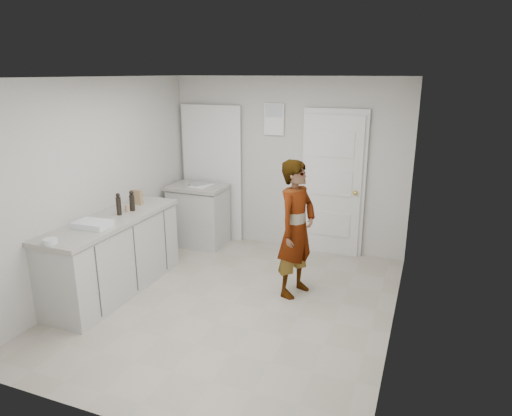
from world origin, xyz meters
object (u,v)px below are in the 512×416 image
at_px(person, 296,229).
at_px(cake_mix_box, 138,197).
at_px(baking_dish, 93,225).
at_px(egg_bowl, 50,241).
at_px(spice_jar, 127,208).
at_px(oil_cruet_b, 119,204).
at_px(oil_cruet_a, 132,201).

distance_m(person, cake_mix_box, 2.08).
distance_m(baking_dish, egg_bowl, 0.56).
height_order(person, spice_jar, person).
bearing_deg(oil_cruet_b, person, 16.38).
xyz_separation_m(spice_jar, oil_cruet_a, (0.03, 0.06, 0.08)).
bearing_deg(egg_bowl, spice_jar, 87.55).
bearing_deg(oil_cruet_a, spice_jar, -114.67).
bearing_deg(oil_cruet_b, spice_jar, 84.85).
relative_size(spice_jar, baking_dish, 0.22).
height_order(oil_cruet_b, baking_dish, oil_cruet_b).
bearing_deg(baking_dish, cake_mix_box, 93.96).
distance_m(cake_mix_box, oil_cruet_a, 0.28).
bearing_deg(cake_mix_box, baking_dish, -82.49).
distance_m(person, oil_cruet_b, 2.11).
bearing_deg(baking_dish, spice_jar, 89.66).
relative_size(person, egg_bowl, 12.05).
relative_size(spice_jar, egg_bowl, 0.62).
xyz_separation_m(spice_jar, baking_dish, (-0.00, -0.61, -0.01)).
xyz_separation_m(cake_mix_box, baking_dish, (0.06, -0.93, -0.06)).
xyz_separation_m(cake_mix_box, oil_cruet_a, (0.10, -0.26, 0.03)).
bearing_deg(cake_mix_box, oil_cruet_b, -79.50).
distance_m(person, egg_bowl, 2.62).
bearing_deg(person, oil_cruet_a, 118.57).
height_order(baking_dish, egg_bowl, baking_dish).
bearing_deg(oil_cruet_b, baking_dish, -88.94).
relative_size(person, oil_cruet_a, 6.33).
distance_m(oil_cruet_a, baking_dish, 0.68).
distance_m(spice_jar, egg_bowl, 1.17).
distance_m(spice_jar, oil_cruet_b, 0.16).
relative_size(spice_jar, oil_cruet_b, 0.31).
bearing_deg(person, cake_mix_box, 111.07).
bearing_deg(egg_bowl, cake_mix_box, 90.69).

